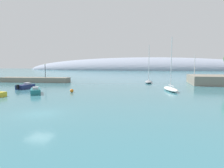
{
  "coord_description": "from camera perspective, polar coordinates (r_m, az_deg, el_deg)",
  "views": [
    {
      "loc": [
        11.71,
        -18.01,
        4.88
      ],
      "look_at": [
        2.68,
        21.4,
        1.21
      ],
      "focal_mm": 32.44,
      "sensor_mm": 36.0,
      "label": 1
    }
  ],
  "objects": [
    {
      "name": "motorboat_teal_outer",
      "position": [
        37.82,
        -20.73,
        -1.85
      ],
      "size": [
        3.89,
        4.82,
        1.25
      ],
      "rotation": [
        0.0,
        0.0,
        5.3
      ],
      "color": "#1E6B70",
      "rests_on": "water"
    },
    {
      "name": "water",
      "position": [
        22.03,
        -19.8,
        -7.93
      ],
      "size": [
        600.0,
        600.0,
        0.0
      ],
      "primitive_type": "plane",
      "color": "#38727F",
      "rests_on": "ground"
    },
    {
      "name": "motorboat_navy_alongside_breakwater",
      "position": [
        46.57,
        -23.21,
        -0.65
      ],
      "size": [
        2.03,
        4.56,
        1.29
      ],
      "rotation": [
        0.0,
        0.0,
        1.52
      ],
      "color": "navy",
      "rests_on": "water"
    },
    {
      "name": "harbor_lamp_post",
      "position": [
        62.7,
        -18.33,
        4.05
      ],
      "size": [
        0.36,
        0.36,
        4.05
      ],
      "color": "black",
      "rests_on": "breakwater_rocks"
    },
    {
      "name": "breakwater_rocks",
      "position": [
        64.6,
        -20.9,
        1.14
      ],
      "size": [
        20.94,
        6.14,
        1.41
      ],
      "primitive_type": "cube",
      "rotation": [
        0.0,
        0.0,
        0.09
      ],
      "color": "gray",
      "rests_on": "ground"
    },
    {
      "name": "sailboat_sand_mid_mooring",
      "position": [
        62.1,
        22.11,
        0.72
      ],
      "size": [
        4.59,
        6.15,
        7.79
      ],
      "rotation": [
        0.0,
        0.0,
        5.17
      ],
      "color": "#C6B284",
      "rests_on": "water"
    },
    {
      "name": "sailboat_grey_near_shore",
      "position": [
        57.9,
        10.27,
        0.77
      ],
      "size": [
        1.97,
        6.01,
        10.54
      ],
      "rotation": [
        0.0,
        0.0,
        4.71
      ],
      "color": "gray",
      "rests_on": "water"
    },
    {
      "name": "distant_ridge",
      "position": [
        224.15,
        8.34,
        3.88
      ],
      "size": [
        268.6,
        58.07,
        27.74
      ],
      "primitive_type": "ellipsoid",
      "color": "#8E99AD",
      "rests_on": "ground"
    },
    {
      "name": "mooring_buoy_orange",
      "position": [
        37.61,
        -11.28,
        -1.87
      ],
      "size": [
        0.65,
        0.65,
        0.65
      ],
      "primitive_type": "sphere",
      "color": "orange",
      "rests_on": "water"
    },
    {
      "name": "sailboat_white_outer_mooring",
      "position": [
        40.7,
        16.19,
        -1.24
      ],
      "size": [
        3.38,
        7.38,
        10.33
      ],
      "rotation": [
        0.0,
        0.0,
        1.81
      ],
      "color": "white",
      "rests_on": "water"
    }
  ]
}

